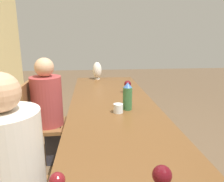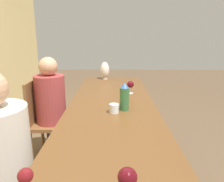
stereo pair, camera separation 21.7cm
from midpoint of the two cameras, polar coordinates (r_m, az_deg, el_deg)
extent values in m
cube|color=brown|center=(1.94, -2.42, -5.53)|extent=(2.97, 0.82, 0.04)
cylinder|color=brown|center=(3.40, 1.56, -3.37)|extent=(0.07, 0.07, 0.73)
cylinder|color=brown|center=(3.38, -8.92, -3.65)|extent=(0.07, 0.07, 0.73)
cylinder|color=#336638|center=(1.92, 0.81, -1.99)|extent=(0.08, 0.08, 0.20)
cone|color=#33599E|center=(1.88, 0.83, 1.60)|extent=(0.07, 0.07, 0.04)
cylinder|color=silver|center=(1.85, -1.72, -4.58)|extent=(0.08, 0.08, 0.08)
cylinder|color=silver|center=(3.25, -5.77, 3.22)|extent=(0.07, 0.07, 0.01)
ellipsoid|color=silver|center=(3.23, -5.83, 5.42)|extent=(0.13, 0.13, 0.24)
cylinder|color=silver|center=(2.48, 1.58, -0.46)|extent=(0.07, 0.07, 0.00)
cylinder|color=silver|center=(2.48, 1.58, 0.31)|extent=(0.01, 0.01, 0.07)
sphere|color=#510C14|center=(2.46, 1.59, 1.81)|extent=(0.08, 0.08, 0.08)
sphere|color=maroon|center=(0.99, -20.76, -21.20)|extent=(0.07, 0.07, 0.07)
sphere|color=#510C14|center=(0.93, 6.06, -21.20)|extent=(0.08, 0.08, 0.08)
cube|color=brown|center=(2.58, -18.53, -8.66)|extent=(0.44, 0.44, 0.04)
cube|color=brown|center=(2.55, -23.39, -3.25)|extent=(0.40, 0.03, 0.48)
cylinder|color=brown|center=(2.47, -14.64, -15.19)|extent=(0.04, 0.04, 0.41)
cylinder|color=brown|center=(2.81, -13.45, -11.35)|extent=(0.04, 0.04, 0.41)
cylinder|color=brown|center=(2.56, -23.34, -14.87)|extent=(0.04, 0.04, 0.41)
cylinder|color=brown|center=(2.89, -21.09, -11.23)|extent=(0.04, 0.04, 0.41)
cylinder|color=beige|center=(1.48, -29.41, -15.15)|extent=(0.39, 0.39, 0.56)
sphere|color=tan|center=(1.34, -31.49, -0.37)|extent=(0.22, 0.22, 0.22)
cube|color=#2D2D38|center=(2.65, -16.93, -12.72)|extent=(0.25, 0.18, 0.45)
cylinder|color=#993838|center=(2.48, -19.07, -2.55)|extent=(0.33, 0.33, 0.54)
sphere|color=tan|center=(2.41, -19.80, 5.84)|extent=(0.20, 0.20, 0.20)
camera|label=1|loc=(0.11, -92.86, -0.75)|focal=35.00mm
camera|label=2|loc=(0.11, 87.14, 0.75)|focal=35.00mm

